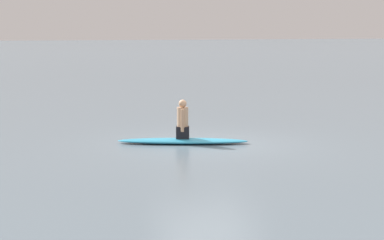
% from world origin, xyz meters
% --- Properties ---
extents(ground_plane, '(400.00, 400.00, 0.00)m').
position_xyz_m(ground_plane, '(0.00, 0.00, 0.00)').
color(ground_plane, slate).
extents(surfboard, '(3.28, 1.98, 0.14)m').
position_xyz_m(surfboard, '(-0.53, 0.34, 0.07)').
color(surfboard, '#339EC6').
rests_on(surfboard, ground).
extents(person_paddler, '(0.41, 0.42, 0.99)m').
position_xyz_m(person_paddler, '(-0.53, 0.34, 0.59)').
color(person_paddler, black).
rests_on(person_paddler, surfboard).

